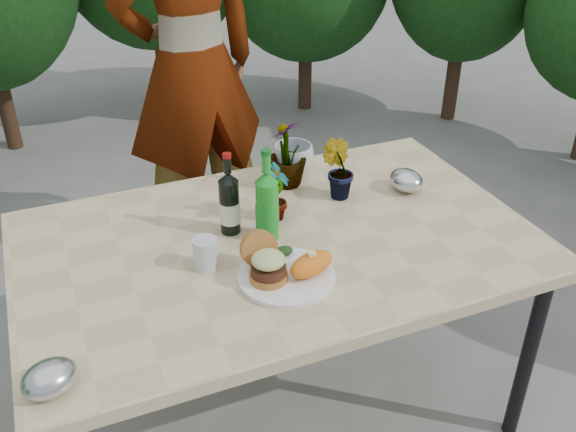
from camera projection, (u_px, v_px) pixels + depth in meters
name	position (u px, v px, depth m)	size (l,w,h in m)	color
ground	(280.00, 406.00, 2.40)	(80.00, 80.00, 0.00)	slate
patio_table	(278.00, 254.00, 2.04)	(1.60, 1.00, 0.75)	#CAB686
shrub_hedge	(175.00, 7.00, 3.10)	(6.91, 5.11, 2.04)	#382316
dinner_plate	(287.00, 277.00, 1.83)	(0.28, 0.28, 0.01)	white
burger_stack	(266.00, 262.00, 1.80)	(0.11, 0.16, 0.11)	#B7722D
sweet_potato	(311.00, 264.00, 1.82)	(0.15, 0.08, 0.06)	orange
grilled_veg	(280.00, 252.00, 1.90)	(0.08, 0.05, 0.03)	olive
wine_bottle	(229.00, 204.00, 2.00)	(0.07, 0.07, 0.27)	black
sparkling_water	(267.00, 207.00, 1.96)	(0.07, 0.07, 0.30)	#1A9320
plastic_cup	(205.00, 253.00, 1.86)	(0.07, 0.07, 0.10)	silver
seedling_left	(277.00, 190.00, 2.06)	(0.12, 0.08, 0.22)	#2D5C1F
seedling_mid	(338.00, 170.00, 2.19)	(0.11, 0.09, 0.21)	#21511B
seedling_right	(287.00, 153.00, 2.26)	(0.14, 0.14, 0.25)	#285A1F
blue_bowl	(293.00, 160.00, 2.36)	(0.15, 0.15, 0.12)	silver
foil_packet_left	(50.00, 378.00, 1.45)	(0.13, 0.11, 0.08)	#B2B4B9
foil_packet_right	(406.00, 180.00, 2.26)	(0.13, 0.11, 0.08)	silver
person	(191.00, 68.00, 2.82)	(0.69, 0.45, 1.90)	#95634A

